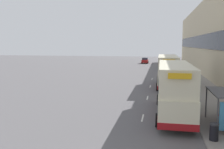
{
  "coord_description": "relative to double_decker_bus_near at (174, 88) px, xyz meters",
  "views": [
    {
      "loc": [
        1.28,
        -9.29,
        5.89
      ],
      "look_at": [
        -4.42,
        20.16,
        2.22
      ],
      "focal_mm": 40.0,
      "sensor_mm": 36.0,
      "label": 1
    }
  ],
  "objects": [
    {
      "name": "pavement",
      "position": [
        4.03,
        27.07,
        -2.21
      ],
      "size": [
        5.0,
        93.0,
        0.14
      ],
      "color": "gray",
      "rests_on": "ground_plane"
    },
    {
      "name": "terrace_facade",
      "position": [
        8.01,
        27.07,
        4.77
      ],
      "size": [
        3.1,
        93.0,
        14.11
      ],
      "color": "#C6B793",
      "rests_on": "ground_plane"
    },
    {
      "name": "lane_mark_1",
      "position": [
        -2.47,
        -1.17,
        -2.28
      ],
      "size": [
        0.12,
        2.0,
        0.01
      ],
      "color": "silver",
      "rests_on": "ground_plane"
    },
    {
      "name": "lane_mark_2",
      "position": [
        -2.47,
        6.45,
        -2.28
      ],
      "size": [
        0.12,
        2.0,
        0.01
      ],
      "color": "silver",
      "rests_on": "ground_plane"
    },
    {
      "name": "lane_mark_3",
      "position": [
        -2.47,
        14.06,
        -2.28
      ],
      "size": [
        0.12,
        2.0,
        0.01
      ],
      "color": "silver",
      "rests_on": "ground_plane"
    },
    {
      "name": "lane_mark_4",
      "position": [
        -2.47,
        21.68,
        -2.28
      ],
      "size": [
        0.12,
        2.0,
        0.01
      ],
      "color": "silver",
      "rests_on": "ground_plane"
    },
    {
      "name": "double_decker_bus_near",
      "position": [
        0.0,
        0.0,
        0.0
      ],
      "size": [
        2.85,
        10.39,
        4.3
      ],
      "color": "beige",
      "rests_on": "ground_plane"
    },
    {
      "name": "double_decker_bus_ahead",
      "position": [
        -0.18,
        14.07,
        0.0
      ],
      "size": [
        2.85,
        10.44,
        4.3
      ],
      "color": "beige",
      "rests_on": "ground_plane"
    },
    {
      "name": "car_0",
      "position": [
        -5.77,
        56.14,
        -1.42
      ],
      "size": [
        2.1,
        4.03,
        1.76
      ],
      "rotation": [
        0.0,
        0.0,
        3.14
      ],
      "color": "maroon",
      "rests_on": "ground_plane"
    },
    {
      "name": "car_1",
      "position": [
        -0.25,
        38.36,
        -1.46
      ],
      "size": [
        1.94,
        3.92,
        1.66
      ],
      "color": "black",
      "rests_on": "ground_plane"
    },
    {
      "name": "litter_bin",
      "position": [
        2.08,
        -5.43,
        -1.61
      ],
      "size": [
        0.55,
        0.55,
        1.05
      ],
      "color": "black",
      "rests_on": "ground_plane"
    }
  ]
}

